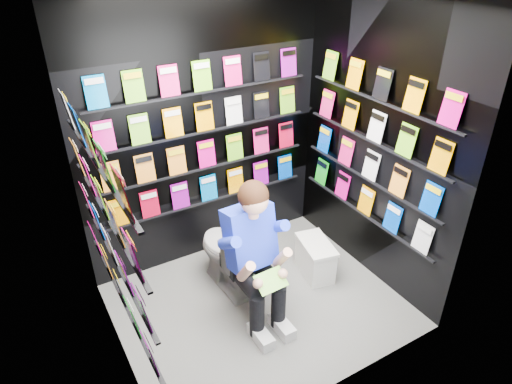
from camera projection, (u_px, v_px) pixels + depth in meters
floor at (259, 305)px, 4.13m from camera, size 2.40×2.40×0.00m
wall_back at (204, 135)px, 4.23m from camera, size 2.40×0.04×2.60m
wall_front at (344, 247)px, 2.73m from camera, size 2.40×0.04×2.60m
wall_left at (100, 224)px, 2.95m from camera, size 0.04×2.00×2.60m
wall_right at (376, 146)px, 4.01m from camera, size 0.04×2.00×2.60m
comics_back at (206, 135)px, 4.20m from camera, size 2.10×0.06×1.37m
comics_left at (105, 222)px, 2.97m from camera, size 0.06×1.70×1.37m
comics_right at (374, 146)px, 3.99m from camera, size 0.06×1.70×1.37m
toilet at (229, 253)px, 4.20m from camera, size 0.45×0.77×0.73m
longbox at (315, 260)px, 4.44m from camera, size 0.33×0.48×0.33m
longbox_lid at (316, 245)px, 4.35m from camera, size 0.35×0.51×0.03m
reader at (249, 237)px, 3.71m from camera, size 0.57×0.81×1.45m
held_comic at (271, 281)px, 3.55m from camera, size 0.26×0.16×0.11m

